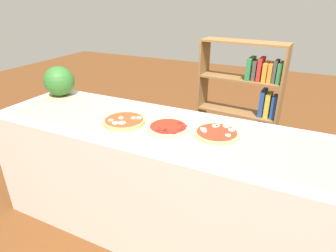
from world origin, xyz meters
TOP-DOWN VIEW (x-y plane):
  - ground_plane at (0.00, 0.00)m, footprint 12.00×12.00m
  - counter at (0.00, 0.00)m, footprint 2.67×0.76m
  - parchment_paper at (0.00, 0.00)m, footprint 2.52×0.58m
  - pizza_mozzarella_0 at (-0.32, -0.04)m, footprint 0.30×0.30m
  - pizza_pepperoni_1 at (0.00, -0.00)m, footprint 0.29×0.29m
  - pizza_mozzarella_2 at (0.32, 0.06)m, footprint 0.29×0.29m
  - watermelon at (-1.16, 0.22)m, footprint 0.26×0.26m
  - bookshelf at (0.35, 1.07)m, footprint 0.79×0.29m

SIDE VIEW (x-z plane):
  - ground_plane at x=0.00m, z-range 0.00..0.00m
  - counter at x=0.00m, z-range 0.00..0.90m
  - bookshelf at x=0.35m, z-range -0.04..1.31m
  - parchment_paper at x=0.00m, z-range 0.90..0.90m
  - pizza_pepperoni_1 at x=0.00m, z-range 0.90..0.92m
  - pizza_mozzarella_2 at x=0.32m, z-range 0.90..0.92m
  - pizza_mozzarella_0 at x=-0.32m, z-range 0.90..0.93m
  - watermelon at x=-1.16m, z-range 0.90..1.16m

